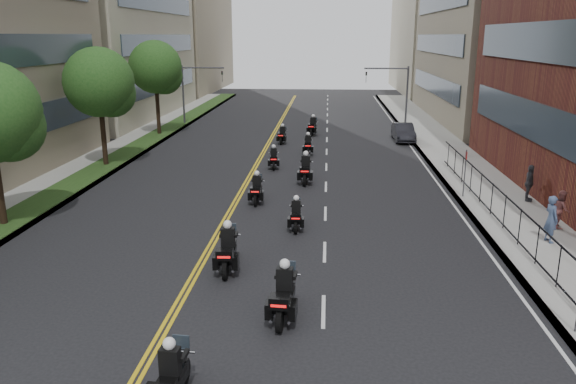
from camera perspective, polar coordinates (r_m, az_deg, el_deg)
name	(u,v)px	position (r m, az deg, el deg)	size (l,w,h in m)	color
sidewalk_right	(463,168)	(37.88, 17.36, 2.35)	(4.00, 90.00, 0.15)	gray
sidewalk_left	(100,162)	(39.86, -18.53, 2.88)	(4.00, 90.00, 0.15)	gray
grass_strip	(112,161)	(39.54, -17.46, 3.02)	(2.00, 90.00, 0.04)	#1F3A15
building_right_far	(453,2)	(90.90, 16.46, 17.98)	(15.00, 28.00, 26.00)	#ACA48B
building_left_far	(165,4)	(92.54, -12.41, 18.19)	(16.00, 28.00, 26.00)	gray
iron_fence	(512,219)	(25.31, 21.78, -2.55)	(0.05, 28.00, 1.50)	black
street_trees	(63,97)	(32.94, -21.93, 8.98)	(4.40, 38.40, 7.98)	black
traffic_signal_right	(397,87)	(53.49, 10.99, 10.40)	(4.09, 0.20, 5.60)	#3F3F44
traffic_signal_left	(193,86)	(54.62, -9.65, 10.57)	(4.09, 0.20, 5.60)	#3F3F44
motorcycle_0	(169,382)	(13.76, -11.99, -18.40)	(0.63, 2.37, 1.75)	black
motorcycle_1	(284,296)	(17.17, -0.41, -10.53)	(0.67, 2.55, 1.88)	black
motorcycle_2	(228,251)	(20.61, -6.14, -6.02)	(0.62, 2.55, 1.88)	black
motorcycle_3	(296,216)	(24.86, 0.83, -2.45)	(0.48, 2.06, 1.52)	black
motorcycle_4	(257,190)	(28.81, -3.19, 0.18)	(0.52, 2.24, 1.65)	black
motorcycle_5	(306,171)	(32.61, 1.80, 2.20)	(0.59, 2.54, 1.88)	black
motorcycle_6	(274,159)	(36.30, -1.47, 3.37)	(0.57, 2.09, 1.54)	black
motorcycle_7	(308,146)	(40.55, 2.04, 4.71)	(0.51, 2.20, 1.63)	black
motorcycle_8	(282,136)	(44.81, -0.58, 5.74)	(0.57, 2.12, 1.56)	black
motorcycle_9	(313,127)	(48.61, 2.54, 6.61)	(0.73, 2.42, 1.79)	black
parked_sedan	(403,132)	(46.82, 11.64, 5.96)	(1.50, 4.32, 1.42)	black
pedestrian_a	(551,219)	(25.17, 25.18, -2.49)	(0.71, 0.47, 1.96)	#43567C
pedestrian_b	(561,209)	(27.29, 26.01, -1.57)	(0.82, 0.64, 1.68)	#965452
pedestrian_c	(529,183)	(30.96, 23.31, 0.83)	(1.10, 0.46, 1.88)	#3C3E43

